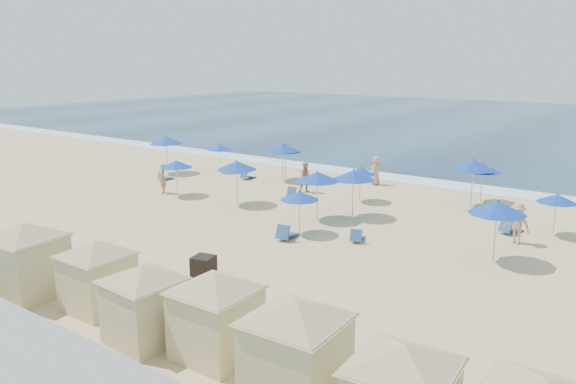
% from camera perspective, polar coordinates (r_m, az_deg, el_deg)
% --- Properties ---
extents(ground, '(160.00, 160.00, 0.00)m').
position_cam_1_polar(ground, '(25.75, -1.37, -4.81)').
color(ground, '#D6B487').
rests_on(ground, ground).
extents(ocean, '(160.00, 80.00, 0.06)m').
position_cam_1_polar(ocean, '(76.31, 24.74, 6.11)').
color(ocean, '#0D244A').
rests_on(ocean, ground).
extents(surf_line, '(160.00, 2.50, 0.08)m').
position_cam_1_polar(surf_line, '(38.79, 12.68, 1.13)').
color(surf_line, white).
rests_on(surf_line, ground).
extents(trash_bin, '(0.92, 0.92, 0.76)m').
position_cam_1_polar(trash_bin, '(21.67, -8.58, -7.45)').
color(trash_bin, black).
rests_on(trash_bin, ground).
extents(cabana_0, '(4.61, 4.61, 2.91)m').
position_cam_1_polar(cabana_0, '(21.27, -25.11, -5.35)').
color(cabana_0, beige).
rests_on(cabana_0, ground).
extents(cabana_1, '(4.10, 4.10, 2.57)m').
position_cam_1_polar(cabana_1, '(19.37, -18.85, -7.16)').
color(cabana_1, beige).
rests_on(cabana_1, ground).
extents(cabana_2, '(4.10, 4.10, 2.58)m').
position_cam_1_polar(cabana_2, '(16.86, -14.41, -9.93)').
color(cabana_2, beige).
rests_on(cabana_2, ground).
extents(cabana_3, '(4.27, 4.27, 2.68)m').
position_cam_1_polar(cabana_3, '(15.65, -7.37, -11.26)').
color(cabana_3, beige).
rests_on(cabana_3, ground).
extents(cabana_4, '(4.54, 4.54, 2.85)m').
position_cam_1_polar(cabana_4, '(13.67, 0.82, -14.50)').
color(cabana_4, beige).
rests_on(cabana_4, ground).
extents(umbrella_0, '(2.41, 2.41, 2.75)m').
position_cam_1_polar(umbrella_0, '(41.19, -12.28, 5.16)').
color(umbrella_0, '#A5A8AD').
rests_on(umbrella_0, ground).
extents(umbrella_1, '(1.96, 1.96, 2.23)m').
position_cam_1_polar(umbrella_1, '(34.16, -11.28, 2.81)').
color(umbrella_1, '#A5A8AD').
rests_on(umbrella_1, ground).
extents(umbrella_2, '(2.18, 2.18, 2.49)m').
position_cam_1_polar(umbrella_2, '(38.04, -0.27, 4.47)').
color(umbrella_2, '#A5A8AD').
rests_on(umbrella_2, ground).
extents(umbrella_3, '(2.27, 2.27, 2.58)m').
position_cam_1_polar(umbrella_3, '(31.53, -5.23, 2.71)').
color(umbrella_3, '#A5A8AD').
rests_on(umbrella_3, ground).
extents(umbrella_4, '(2.30, 2.30, 2.61)m').
position_cam_1_polar(umbrella_4, '(37.65, -0.55, 4.54)').
color(umbrella_4, '#A5A8AD').
rests_on(umbrella_4, ground).
extents(umbrella_5, '(2.27, 2.27, 2.58)m').
position_cam_1_polar(umbrella_5, '(28.42, 3.01, 1.58)').
color(umbrella_5, '#A5A8AD').
rests_on(umbrella_5, ground).
extents(umbrella_6, '(1.86, 1.86, 2.12)m').
position_cam_1_polar(umbrella_6, '(26.09, 1.18, -0.37)').
color(umbrella_6, '#A5A8AD').
rests_on(umbrella_6, ground).
extents(umbrella_7, '(1.81, 1.81, 2.06)m').
position_cam_1_polar(umbrella_7, '(32.39, 7.37, 2.13)').
color(umbrella_7, '#A5A8AD').
rests_on(umbrella_7, ground).
extents(umbrella_8, '(2.25, 2.25, 2.56)m').
position_cam_1_polar(umbrella_8, '(29.02, 6.66, 1.72)').
color(umbrella_8, '#A5A8AD').
rests_on(umbrella_8, ground).
extents(umbrella_9, '(2.38, 2.38, 2.71)m').
position_cam_1_polar(umbrella_9, '(32.52, 18.34, 2.61)').
color(umbrella_9, '#A5A8AD').
rests_on(umbrella_9, ground).
extents(umbrella_10, '(1.81, 1.81, 2.06)m').
position_cam_1_polar(umbrella_10, '(28.59, 25.65, -0.59)').
color(umbrella_10, '#A5A8AD').
rests_on(umbrella_10, ground).
extents(umbrella_11, '(2.30, 2.30, 2.62)m').
position_cam_1_polar(umbrella_11, '(23.78, 20.51, -1.51)').
color(umbrella_11, '#A5A8AD').
rests_on(umbrella_11, ground).
extents(umbrella_12, '(2.01, 2.01, 2.29)m').
position_cam_1_polar(umbrella_12, '(33.84, 19.20, 2.31)').
color(umbrella_12, '#A5A8AD').
rests_on(umbrella_12, ground).
extents(umbrella_13, '(1.81, 1.81, 2.06)m').
position_cam_1_polar(umbrella_13, '(41.16, -6.97, 4.53)').
color(umbrella_13, '#A5A8AD').
rests_on(umbrella_13, ground).
extents(beach_chair_0, '(0.79, 1.23, 0.63)m').
position_cam_1_polar(beach_chair_0, '(39.14, -12.47, 1.52)').
color(beach_chair_0, navy).
rests_on(beach_chair_0, ground).
extents(beach_chair_1, '(0.55, 1.21, 0.66)m').
position_cam_1_polar(beach_chair_1, '(38.61, -4.19, 1.66)').
color(beach_chair_1, navy).
rests_on(beach_chair_1, ground).
extents(beach_chair_2, '(0.69, 1.32, 0.70)m').
position_cam_1_polar(beach_chair_2, '(33.37, 0.63, -0.14)').
color(beach_chair_2, navy).
rests_on(beach_chair_2, ground).
extents(beach_chair_3, '(0.87, 1.48, 0.76)m').
position_cam_1_polar(beach_chair_3, '(25.67, -0.18, -4.25)').
color(beach_chair_3, navy).
rests_on(beach_chair_3, ground).
extents(beach_chair_4, '(0.89, 1.29, 0.65)m').
position_cam_1_polar(beach_chair_4, '(25.56, 7.03, -4.52)').
color(beach_chair_4, navy).
rests_on(beach_chair_4, ground).
extents(beach_chair_5, '(0.96, 1.45, 0.74)m').
position_cam_1_polar(beach_chair_5, '(28.53, 21.58, -3.42)').
color(beach_chair_5, navy).
rests_on(beach_chair_5, ground).
extents(beachgoer_0, '(0.77, 0.79, 1.83)m').
position_cam_1_polar(beachgoer_0, '(35.13, -12.64, 1.34)').
color(beachgoer_0, tan).
rests_on(beachgoer_0, ground).
extents(beachgoer_1, '(1.12, 1.16, 1.88)m').
position_cam_1_polar(beachgoer_1, '(34.50, 1.86, 1.48)').
color(beachgoer_1, tan).
rests_on(beachgoer_1, ground).
extents(beachgoer_2, '(1.35, 0.99, 1.88)m').
position_cam_1_polar(beachgoer_2, '(26.84, 22.24, -2.98)').
color(beachgoer_2, tan).
rests_on(beachgoer_2, ground).
extents(beachgoer_3, '(0.76, 1.01, 1.88)m').
position_cam_1_polar(beachgoer_3, '(37.06, 8.90, 2.16)').
color(beachgoer_3, tan).
rests_on(beachgoer_3, ground).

